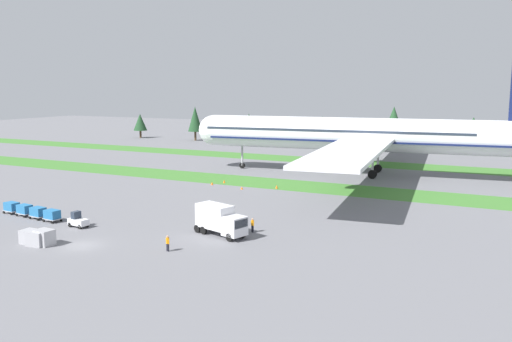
{
  "coord_description": "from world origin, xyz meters",
  "views": [
    {
      "loc": [
        42.91,
        -43.48,
        17.42
      ],
      "look_at": [
        5.13,
        33.37,
        4.0
      ],
      "focal_mm": 38.11,
      "sensor_mm": 36.0,
      "label": 1
    }
  ],
  "objects_px": {
    "cargo_dolly_fourth": "(12,207)",
    "uld_container_2": "(44,237)",
    "uld_container_0": "(31,237)",
    "taxiway_marker_2": "(224,181)",
    "airliner": "(365,135)",
    "cargo_dolly_second": "(38,212)",
    "ground_crew_marshaller": "(168,243)",
    "uld_container_1": "(37,238)",
    "ground_crew_loader": "(253,225)",
    "taxiway_marker_1": "(277,187)",
    "taxiway_marker_3": "(212,183)",
    "catering_truck": "(220,219)",
    "baggage_tug": "(78,221)",
    "cargo_dolly_lead": "(52,215)",
    "cargo_dolly_third": "(25,209)",
    "taxiway_marker_0": "(242,188)"
  },
  "relations": [
    {
      "from": "ground_crew_marshaller",
      "to": "uld_container_1",
      "type": "bearing_deg",
      "value": 39.0
    },
    {
      "from": "cargo_dolly_third",
      "to": "cargo_dolly_lead",
      "type": "bearing_deg",
      "value": 90.0
    },
    {
      "from": "airliner",
      "to": "cargo_dolly_fourth",
      "type": "distance_m",
      "value": 64.59
    },
    {
      "from": "airliner",
      "to": "cargo_dolly_fourth",
      "type": "bearing_deg",
      "value": 140.41
    },
    {
      "from": "baggage_tug",
      "to": "taxiway_marker_3",
      "type": "height_order",
      "value": "baggage_tug"
    },
    {
      "from": "airliner",
      "to": "cargo_dolly_second",
      "type": "height_order",
      "value": "airliner"
    },
    {
      "from": "cargo_dolly_second",
      "to": "uld_container_0",
      "type": "distance_m",
      "value": 11.99
    },
    {
      "from": "cargo_dolly_lead",
      "to": "catering_truck",
      "type": "distance_m",
      "value": 23.2
    },
    {
      "from": "uld_container_0",
      "to": "uld_container_2",
      "type": "relative_size",
      "value": 1.0
    },
    {
      "from": "uld_container_1",
      "to": "uld_container_2",
      "type": "height_order",
      "value": "uld_container_2"
    },
    {
      "from": "taxiway_marker_1",
      "to": "taxiway_marker_3",
      "type": "height_order",
      "value": "taxiway_marker_1"
    },
    {
      "from": "uld_container_0",
      "to": "taxiway_marker_3",
      "type": "height_order",
      "value": "uld_container_0"
    },
    {
      "from": "ground_crew_loader",
      "to": "uld_container_0",
      "type": "height_order",
      "value": "ground_crew_loader"
    },
    {
      "from": "cargo_dolly_fourth",
      "to": "taxiway_marker_2",
      "type": "xyz_separation_m",
      "value": [
        14.65,
        33.67,
        -0.6
      ]
    },
    {
      "from": "airliner",
      "to": "cargo_dolly_second",
      "type": "xyz_separation_m",
      "value": [
        -29.3,
        -54.43,
        -7.12
      ]
    },
    {
      "from": "cargo_dolly_third",
      "to": "uld_container_0",
      "type": "relative_size",
      "value": 1.18
    },
    {
      "from": "cargo_dolly_lead",
      "to": "cargo_dolly_third",
      "type": "bearing_deg",
      "value": -90.0
    },
    {
      "from": "cargo_dolly_fourth",
      "to": "uld_container_2",
      "type": "height_order",
      "value": "uld_container_2"
    },
    {
      "from": "uld_container_0",
      "to": "taxiway_marker_2",
      "type": "xyz_separation_m",
      "value": [
        0.55,
        42.94,
        -0.46
      ]
    },
    {
      "from": "cargo_dolly_third",
      "to": "catering_truck",
      "type": "xyz_separation_m",
      "value": [
        28.6,
        3.3,
        1.03
      ]
    },
    {
      "from": "taxiway_marker_2",
      "to": "taxiway_marker_3",
      "type": "distance_m",
      "value": 2.8
    },
    {
      "from": "airliner",
      "to": "cargo_dolly_fourth",
      "type": "height_order",
      "value": "airliner"
    },
    {
      "from": "catering_truck",
      "to": "taxiway_marker_1",
      "type": "relative_size",
      "value": 12.11
    },
    {
      "from": "airliner",
      "to": "uld_container_2",
      "type": "height_order",
      "value": "airliner"
    },
    {
      "from": "taxiway_marker_0",
      "to": "taxiway_marker_1",
      "type": "distance_m",
      "value": 6.03
    },
    {
      "from": "ground_crew_loader",
      "to": "cargo_dolly_fourth",
      "type": "bearing_deg",
      "value": -137.47
    },
    {
      "from": "taxiway_marker_0",
      "to": "ground_crew_marshaller",
      "type": "bearing_deg",
      "value": -75.05
    },
    {
      "from": "taxiway_marker_2",
      "to": "cargo_dolly_third",
      "type": "bearing_deg",
      "value": -109.1
    },
    {
      "from": "uld_container_0",
      "to": "uld_container_1",
      "type": "xyz_separation_m",
      "value": [
        1.3,
        -0.24,
        0.03
      ]
    },
    {
      "from": "uld_container_1",
      "to": "uld_container_2",
      "type": "xyz_separation_m",
      "value": [
        0.61,
        0.44,
        0.07
      ]
    },
    {
      "from": "ground_crew_loader",
      "to": "uld_container_0",
      "type": "relative_size",
      "value": 0.87
    },
    {
      "from": "cargo_dolly_lead",
      "to": "cargo_dolly_second",
      "type": "height_order",
      "value": "same"
    },
    {
      "from": "baggage_tug",
      "to": "ground_crew_loader",
      "type": "bearing_deg",
      "value": 116.25
    },
    {
      "from": "cargo_dolly_second",
      "to": "taxiway_marker_3",
      "type": "xyz_separation_m",
      "value": [
        7.88,
        31.71,
        -0.66
      ]
    },
    {
      "from": "catering_truck",
      "to": "cargo_dolly_second",
      "type": "bearing_deg",
      "value": -64.72
    },
    {
      "from": "ground_crew_marshaller",
      "to": "uld_container_2",
      "type": "bearing_deg",
      "value": 38.06
    },
    {
      "from": "uld_container_1",
      "to": "taxiway_marker_2",
      "type": "height_order",
      "value": "uld_container_1"
    },
    {
      "from": "cargo_dolly_second",
      "to": "ground_crew_loader",
      "type": "relative_size",
      "value": 1.35
    },
    {
      "from": "catering_truck",
      "to": "cargo_dolly_third",
      "type": "bearing_deg",
      "value": -66.16
    },
    {
      "from": "cargo_dolly_lead",
      "to": "uld_container_2",
      "type": "height_order",
      "value": "uld_container_2"
    },
    {
      "from": "airliner",
      "to": "uld_container_2",
      "type": "xyz_separation_m",
      "value": [
        -19.05,
        -62.84,
        -7.16
      ]
    },
    {
      "from": "cargo_dolly_lead",
      "to": "uld_container_2",
      "type": "relative_size",
      "value": 1.18
    },
    {
      "from": "cargo_dolly_fourth",
      "to": "catering_truck",
      "type": "relative_size",
      "value": 0.32
    },
    {
      "from": "cargo_dolly_fourth",
      "to": "ground_crew_loader",
      "type": "height_order",
      "value": "ground_crew_loader"
    },
    {
      "from": "cargo_dolly_fourth",
      "to": "uld_container_2",
      "type": "bearing_deg",
      "value": 66.93
    },
    {
      "from": "uld_container_2",
      "to": "taxiway_marker_3",
      "type": "bearing_deg",
      "value": 93.38
    },
    {
      "from": "catering_truck",
      "to": "baggage_tug",
      "type": "bearing_deg",
      "value": -58.54
    },
    {
      "from": "cargo_dolly_fourth",
      "to": "ground_crew_marshaller",
      "type": "xyz_separation_m",
      "value": [
        29.57,
        -4.9,
        0.03
      ]
    },
    {
      "from": "taxiway_marker_1",
      "to": "taxiway_marker_3",
      "type": "distance_m",
      "value": 11.9
    },
    {
      "from": "baggage_tug",
      "to": "taxiway_marker_3",
      "type": "distance_m",
      "value": 32.6
    }
  ]
}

